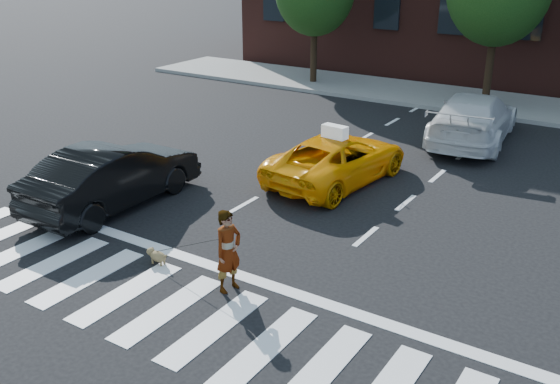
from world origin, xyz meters
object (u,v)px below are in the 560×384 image
dog (156,256)px  black_sedan (113,176)px  taxi (337,159)px  woman (228,251)px  white_suv (473,118)px

dog → black_sedan: bearing=149.9°
taxi → black_sedan: size_ratio=0.98×
woman → dog: woman is taller
black_sedan → woman: bearing=159.4°
black_sedan → dog: 3.33m
white_suv → dog: white_suv is taller
white_suv → woman: size_ratio=3.44×
taxi → white_suv: (1.89, 5.37, 0.15)m
white_suv → dog: (-2.70, -11.27, -0.59)m
black_sedan → dog: bearing=149.1°
woman → white_suv: bearing=5.0°
taxi → dog: size_ratio=8.44×
taxi → white_suv: bearing=-103.3°
black_sedan → white_suv: white_suv is taller
woman → dog: bearing=99.7°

